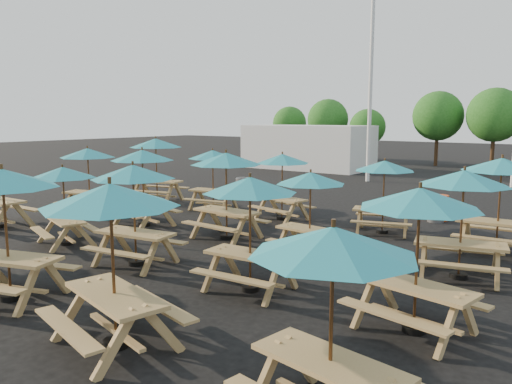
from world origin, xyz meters
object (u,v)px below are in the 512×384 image
Objects in this scene: picnic_unit_7 at (213,159)px; picnic_unit_18 at (464,186)px; picnic_unit_11 at (282,163)px; picnic_unit_16 at (333,256)px; picnic_unit_13 at (250,193)px; waste_bin_0 at (243,188)px; picnic_unit_8 at (3,188)px; picnic_unit_15 at (384,171)px; picnic_unit_12 at (111,207)px; picnic_unit_14 at (310,184)px; waste_bin_1 at (242,188)px; picnic_unit_9 at (133,179)px; picnic_unit_5 at (63,178)px; picnic_unit_2 at (88,158)px; waste_bin_2 at (440,208)px; picnic_unit_19 at (502,171)px; waste_bin_3 at (436,209)px; picnic_unit_17 at (419,208)px; picnic_unit_3 at (156,147)px; picnic_unit_10 at (226,165)px; picnic_unit_6 at (142,161)px.

picnic_unit_7 is 9.64m from picnic_unit_18.
picnic_unit_16 is (6.47, -8.84, 0.04)m from picnic_unit_11.
picnic_unit_13 is 2.69× the size of waste_bin_0.
picnic_unit_8 reaches higher than picnic_unit_15.
picnic_unit_12 is 1.18× the size of picnic_unit_14.
picnic_unit_15 reaches higher than waste_bin_1.
picnic_unit_9 is at bearing -78.15° from picnic_unit_11.
picnic_unit_5 is 5.96m from picnic_unit_13.
picnic_unit_13 is at bearing -32.67° from picnic_unit_2.
waste_bin_0 is at bearing 90.25° from picnic_unit_8.
picnic_unit_9 is at bearing -113.66° from waste_bin_2.
picnic_unit_14 is 4.64m from picnic_unit_19.
picnic_unit_2 is 8.28m from picnic_unit_8.
picnic_unit_14 is at bearing -142.61° from picnic_unit_19.
picnic_unit_11 is at bearing 122.05° from picnic_unit_12.
picnic_unit_8 is at bearing -128.10° from picnic_unit_15.
picnic_unit_16 is 11.78m from waste_bin_3.
picnic_unit_17 is 9.01m from waste_bin_3.
waste_bin_0 is 0.16m from waste_bin_1.
picnic_unit_19 is (3.07, -0.34, 0.21)m from picnic_unit_15.
waste_bin_1 is at bearing 90.09° from picnic_unit_8.
picnic_unit_8 is at bearing -129.76° from picnic_unit_19.
picnic_unit_16 is at bearing -53.43° from picnic_unit_14.
picnic_unit_9 is 7.06m from picnic_unit_15.
waste_bin_2 is at bearing 56.71° from picnic_unit_15.
picnic_unit_3 reaches higher than picnic_unit_12.
picnic_unit_11 is at bearing 141.16° from picnic_unit_18.
waste_bin_3 is (3.91, 5.67, -1.61)m from picnic_unit_10.
waste_bin_3 is (1.02, 11.63, -1.64)m from picnic_unit_12.
picnic_unit_11 is 9.54m from picnic_unit_12.
picnic_unit_2 is 1.01× the size of picnic_unit_18.
picnic_unit_14 is 0.87× the size of picnic_unit_19.
picnic_unit_18 is 6.32m from waste_bin_2.
picnic_unit_10 is 0.99× the size of picnic_unit_12.
picnic_unit_8 is 5.90m from picnic_unit_10.
waste_bin_3 is (9.97, 5.72, -1.53)m from picnic_unit_2.
picnic_unit_3 reaches higher than picnic_unit_2.
picnic_unit_2 is 6.62m from picnic_unit_11.
picnic_unit_3 is 1.07× the size of picnic_unit_19.
picnic_unit_14 reaches higher than waste_bin_0.
picnic_unit_15 is (0.13, 6.11, -0.09)m from picnic_unit_13.
picnic_unit_10 is at bearing -54.77° from picnic_unit_7.
picnic_unit_3 is 3.05× the size of waste_bin_0.
picnic_unit_11 is at bearing 136.45° from picnic_unit_14.
picnic_unit_3 reaches higher than picnic_unit_6.
waste_bin_2 is at bearing 114.70° from picnic_unit_17.
picnic_unit_8 is 1.02× the size of picnic_unit_12.
picnic_unit_18 reaches higher than picnic_unit_5.
picnic_unit_14 is 4.40m from picnic_unit_17.
picnic_unit_16 is at bearing -31.61° from picnic_unit_9.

